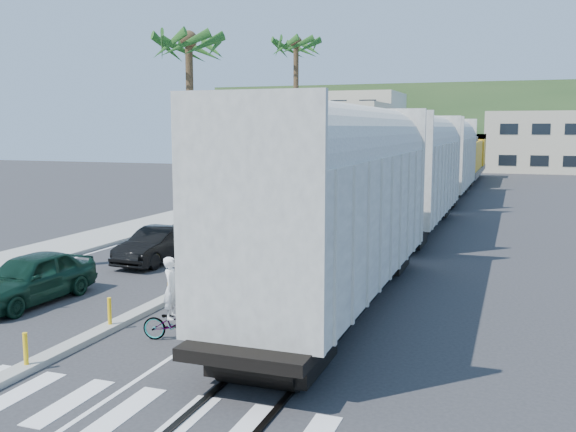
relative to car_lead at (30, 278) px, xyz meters
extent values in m
plane|color=#28282B|center=(3.75, -3.42, -0.75)|extent=(140.00, 140.00, 0.00)
cube|color=gray|center=(-4.75, 21.58, -0.67)|extent=(3.00, 90.00, 0.15)
cube|color=black|center=(8.03, 24.58, -0.72)|extent=(0.12, 100.00, 0.06)
cube|color=black|center=(9.47, 24.58, -0.72)|extent=(0.12, 100.00, 0.06)
cube|color=gray|center=(3.75, 16.58, -0.67)|extent=(0.45, 60.00, 0.15)
cylinder|color=yellow|center=(3.75, -4.42, -0.25)|extent=(0.10, 0.10, 0.70)
cylinder|color=yellow|center=(3.75, -1.42, -0.25)|extent=(0.10, 0.10, 0.70)
cylinder|color=yellow|center=(3.75, 1.58, -0.25)|extent=(0.10, 0.10, 0.70)
cylinder|color=yellow|center=(3.75, 4.58, -0.25)|extent=(0.10, 0.10, 0.70)
cylinder|color=yellow|center=(3.75, 7.58, -0.25)|extent=(0.10, 0.10, 0.70)
cylinder|color=yellow|center=(3.75, 10.58, -0.25)|extent=(0.10, 0.10, 0.70)
cylinder|color=yellow|center=(3.75, 13.58, -0.25)|extent=(0.10, 0.10, 0.70)
cylinder|color=yellow|center=(3.75, 16.58, -0.25)|extent=(0.10, 0.10, 0.70)
cylinder|color=yellow|center=(3.75, 19.58, -0.25)|extent=(0.10, 0.10, 0.70)
cylinder|color=yellow|center=(3.75, 22.58, -0.25)|extent=(0.10, 0.10, 0.70)
cylinder|color=yellow|center=(3.75, 25.58, -0.25)|extent=(0.10, 0.10, 0.70)
cylinder|color=yellow|center=(3.75, 28.58, -0.25)|extent=(0.10, 0.10, 0.70)
cylinder|color=yellow|center=(3.75, 31.58, -0.25)|extent=(0.10, 0.10, 0.70)
cylinder|color=yellow|center=(3.75, 34.58, -0.25)|extent=(0.10, 0.10, 0.70)
cylinder|color=yellow|center=(3.75, 37.58, -0.25)|extent=(0.10, 0.10, 0.70)
cube|color=silver|center=(-3.05, 21.58, -0.74)|extent=(0.12, 90.00, 0.01)
cube|color=silver|center=(6.25, 21.58, -0.74)|extent=(0.12, 90.00, 0.01)
cube|color=#A8A59A|center=(8.75, 2.34, 1.95)|extent=(3.00, 12.88, 3.40)
cylinder|color=#A8A59A|center=(8.75, 2.34, 3.65)|extent=(2.90, 12.58, 2.90)
cube|color=black|center=(8.75, 2.34, -0.25)|extent=(2.60, 12.88, 1.00)
cube|color=#A8A59A|center=(8.75, 17.34, 1.95)|extent=(3.00, 12.88, 3.40)
cylinder|color=#A8A59A|center=(8.75, 17.34, 3.65)|extent=(2.90, 12.58, 2.90)
cube|color=black|center=(8.75, 17.34, -0.25)|extent=(2.60, 12.88, 1.00)
cube|color=#A8A59A|center=(8.75, 32.34, 1.95)|extent=(3.00, 12.88, 3.40)
cylinder|color=#A8A59A|center=(8.75, 32.34, 3.65)|extent=(2.90, 12.58, 2.90)
cube|color=black|center=(8.75, 32.34, -0.25)|extent=(2.60, 12.88, 1.00)
cube|color=#4C4C4F|center=(8.75, 48.34, 0.30)|extent=(3.00, 17.00, 0.50)
cube|color=#B98512|center=(8.75, 47.34, 1.85)|extent=(2.70, 12.24, 2.60)
cube|color=#B98512|center=(8.75, 54.12, 2.15)|extent=(3.00, 3.74, 3.20)
cube|color=black|center=(8.75, 48.34, -0.30)|extent=(2.60, 13.60, 0.90)
cylinder|color=brown|center=(-4.55, 18.58, 4.25)|extent=(0.44, 0.44, 10.00)
sphere|color=#205119|center=(-4.55, 18.58, 9.40)|extent=(3.20, 3.20, 3.20)
cylinder|color=brown|center=(-4.25, 36.58, 5.25)|extent=(0.44, 0.44, 12.00)
sphere|color=#205119|center=(-4.25, 36.58, 11.40)|extent=(3.20, 3.20, 3.20)
cube|color=beige|center=(-7.25, 58.58, 3.25)|extent=(12.00, 10.00, 8.00)
cube|color=beige|center=(-9.25, 74.58, 4.25)|extent=(14.00, 12.00, 10.00)
cube|color=beige|center=(15.75, 66.58, 2.75)|extent=(12.00, 10.00, 7.00)
cube|color=#385628|center=(3.75, 96.58, 5.25)|extent=(80.00, 20.00, 12.00)
imported|color=black|center=(0.00, 0.00, 0.00)|extent=(2.12, 4.53, 1.50)
imported|color=black|center=(0.56, 6.26, -0.06)|extent=(1.95, 4.33, 1.37)
imported|color=black|center=(-0.25, 11.13, -0.08)|extent=(2.69, 4.91, 1.33)
imported|color=#949698|center=(0.84, 18.59, -0.05)|extent=(2.49, 5.08, 1.39)
imported|color=#9EA0A5|center=(5.78, -1.59, -0.31)|extent=(1.18, 1.88, 0.88)
imported|color=white|center=(5.68, -1.59, 0.57)|extent=(0.69, 0.56, 1.53)
camera|label=1|loc=(13.43, -14.89, 4.42)|focal=40.00mm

